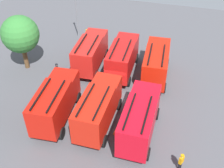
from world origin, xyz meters
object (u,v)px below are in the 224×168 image
at_px(fire_truck_0, 140,118).
at_px(fire_truck_1, 156,62).
at_px(fire_truck_5, 90,52).
at_px(traffic_cone_0, 116,131).
at_px(firefighter_1, 87,35).
at_px(firefighter_2, 57,70).
at_px(lamppost, 76,12).
at_px(fire_truck_4, 55,101).
at_px(fire_truck_3, 123,57).
at_px(tree_1, 20,34).
at_px(firefighter_0, 181,161).
at_px(fire_truck_2, 98,107).

bearing_deg(fire_truck_0, fire_truck_1, 0.06).
xyz_separation_m(fire_truck_5, traffic_cone_0, (-9.44, -5.71, -1.80)).
relative_size(firefighter_1, firefighter_2, 0.91).
distance_m(fire_truck_0, lamppost, 20.14).
xyz_separation_m(firefighter_1, lamppost, (0.91, 1.68, 2.63)).
bearing_deg(fire_truck_4, fire_truck_3, -28.46).
bearing_deg(fire_truck_3, fire_truck_1, -93.18).
distance_m(fire_truck_5, firefighter_2, 4.38).
height_order(fire_truck_1, tree_1, tree_1).
distance_m(fire_truck_0, firefighter_0, 4.78).
relative_size(fire_truck_1, lamppost, 1.22).
bearing_deg(fire_truck_3, traffic_cone_0, -171.02).
bearing_deg(fire_truck_5, fire_truck_0, -143.00).
distance_m(fire_truck_4, tree_1, 10.26).
relative_size(fire_truck_1, traffic_cone_0, 10.35).
distance_m(tree_1, traffic_cone_0, 15.53).
distance_m(firefighter_1, traffic_cone_0, 17.66).
distance_m(fire_truck_5, firefighter_1, 6.75).
relative_size(fire_truck_2, lamppost, 1.20).
relative_size(fire_truck_3, fire_truck_4, 0.99).
distance_m(firefighter_1, firefighter_2, 9.09).
bearing_deg(fire_truck_4, fire_truck_0, -94.46).
xyz_separation_m(fire_truck_3, lamppost, (6.97, 8.31, 1.41)).
bearing_deg(fire_truck_2, traffic_cone_0, -110.94).
distance_m(fire_truck_3, firefighter_2, 7.52).
distance_m(fire_truck_0, firefighter_2, 12.27).
bearing_deg(fire_truck_5, traffic_cone_0, -152.24).
xyz_separation_m(fire_truck_2, lamppost, (15.69, 8.33, 1.41)).
relative_size(fire_truck_3, tree_1, 1.12).
bearing_deg(lamppost, fire_truck_2, -152.04).
relative_size(fire_truck_5, lamppost, 1.22).
height_order(fire_truck_0, lamppost, lamppost).
xyz_separation_m(fire_truck_4, tree_1, (6.89, 7.26, 2.24)).
distance_m(firefighter_1, tree_1, 10.04).
bearing_deg(fire_truck_2, lamppost, 27.94).
distance_m(firefighter_2, traffic_cone_0, 10.78).
relative_size(fire_truck_2, firefighter_2, 3.92).
bearing_deg(fire_truck_5, tree_1, 102.94).
height_order(fire_truck_2, lamppost, lamppost).
height_order(fire_truck_2, fire_truck_3, same).
relative_size(fire_truck_2, traffic_cone_0, 10.14).
bearing_deg(tree_1, fire_truck_2, -120.22).
xyz_separation_m(firefighter_1, traffic_cone_0, (-15.48, -8.48, -0.58)).
distance_m(fire_truck_2, firefighter_0, 8.29).
bearing_deg(fire_truck_4, traffic_cone_0, -98.30).
bearing_deg(fire_truck_0, lamppost, 37.17).
bearing_deg(firefighter_0, fire_truck_0, -5.39).
relative_size(fire_truck_1, fire_truck_3, 1.01).
height_order(firefighter_2, traffic_cone_0, firefighter_2).
xyz_separation_m(fire_truck_0, fire_truck_5, (9.05, 7.70, 0.00)).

